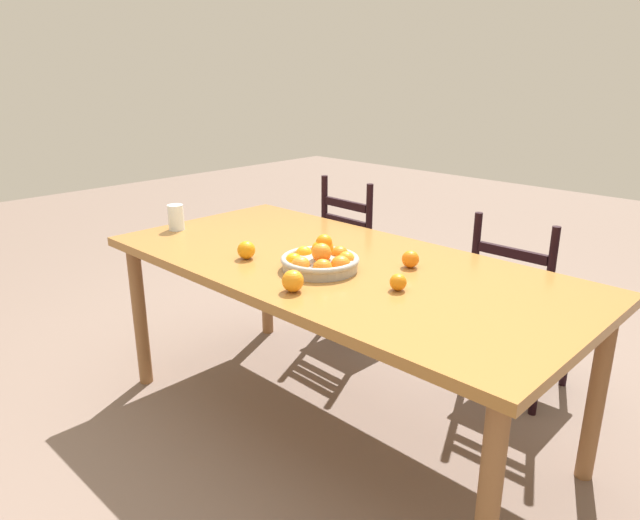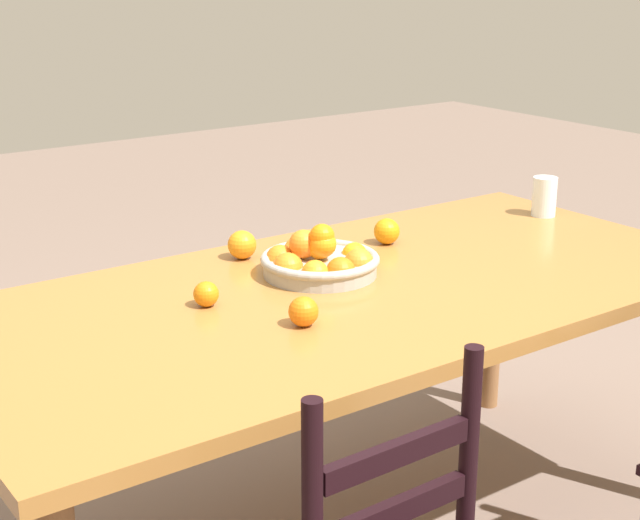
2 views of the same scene
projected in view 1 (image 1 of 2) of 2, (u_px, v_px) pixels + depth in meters
The scene contains 10 objects.
ground_plane at pixel (336, 422), 2.62m from camera, with size 12.00×12.00×0.00m, color #756156.
dining_table at pixel (338, 278), 2.40m from camera, with size 2.05×0.98×0.77m.
chair_near_window at pixel (360, 263), 3.37m from camera, with size 0.41×0.41×0.95m.
chair_by_cabinet at pixel (518, 310), 2.76m from camera, with size 0.42×0.42×0.90m.
fruit_bowl at pixel (321, 260), 2.26m from camera, with size 0.31×0.31×0.14m.
orange_loose_0 at pixel (410, 259), 2.29m from camera, with size 0.07×0.07×0.07m, color orange.
orange_loose_1 at pixel (246, 250), 2.40m from camera, with size 0.08×0.08×0.08m, color orange.
orange_loose_2 at pixel (398, 282), 2.06m from camera, with size 0.06×0.06×0.06m, color orange.
orange_loose_3 at pixel (293, 281), 2.04m from camera, with size 0.08×0.08×0.08m, color orange.
drinking_glass at pixel (176, 217), 2.82m from camera, with size 0.08×0.08×0.13m, color silver.
Camera 1 is at (1.51, -1.67, 1.53)m, focal length 32.29 mm.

